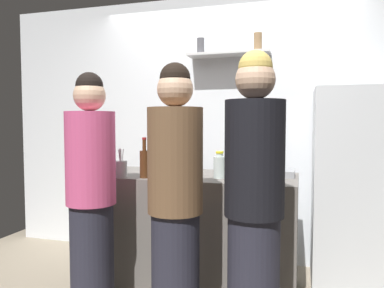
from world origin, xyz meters
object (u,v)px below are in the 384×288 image
(baking_pan, at_px, (273,173))
(person_brown_jacket, at_px, (175,205))
(refrigerator, at_px, (356,189))
(utensil_holder, at_px, (121,169))
(water_bottle_plastic, at_px, (220,166))
(person_blonde, at_px, (254,207))
(wine_bottle_pale_glass, at_px, (240,158))
(person_pink_top, at_px, (91,197))
(wine_bottle_amber_glass, at_px, (144,163))

(baking_pan, xyz_separation_m, person_brown_jacket, (-0.52, -0.87, -0.10))
(refrigerator, xyz_separation_m, utensil_holder, (-1.78, -0.65, 0.18))
(person_brown_jacket, bearing_deg, refrigerator, -37.33)
(utensil_holder, height_order, water_bottle_plastic, utensil_holder)
(person_blonde, bearing_deg, baking_pan, 111.69)
(refrigerator, height_order, person_brown_jacket, person_brown_jacket)
(wine_bottle_pale_glass, xyz_separation_m, person_brown_jacket, (-0.24, -0.97, -0.20))
(water_bottle_plastic, height_order, person_brown_jacket, person_brown_jacket)
(person_pink_top, bearing_deg, person_blonde, -64.81)
(refrigerator, height_order, wine_bottle_pale_glass, refrigerator)
(person_brown_jacket, bearing_deg, person_pink_top, 90.32)
(refrigerator, distance_m, person_brown_jacket, 1.62)
(utensil_holder, height_order, person_pink_top, person_pink_top)
(wine_bottle_amber_glass, bearing_deg, person_pink_top, -122.17)
(water_bottle_plastic, relative_size, person_pink_top, 0.12)
(wine_bottle_pale_glass, bearing_deg, refrigerator, 8.74)
(water_bottle_plastic, bearing_deg, person_brown_jacket, -102.65)
(refrigerator, relative_size, wine_bottle_pale_glass, 4.98)
(utensil_holder, relative_size, person_blonde, 0.13)
(wine_bottle_pale_glass, height_order, water_bottle_plastic, wine_bottle_pale_glass)
(person_brown_jacket, bearing_deg, water_bottle_plastic, -3.53)
(refrigerator, relative_size, person_blonde, 0.93)
(wine_bottle_amber_glass, distance_m, person_pink_top, 0.49)
(water_bottle_plastic, relative_size, person_brown_jacket, 0.12)
(wine_bottle_pale_glass, bearing_deg, wine_bottle_amber_glass, -142.97)
(baking_pan, height_order, water_bottle_plastic, water_bottle_plastic)
(wine_bottle_pale_glass, bearing_deg, person_brown_jacket, -104.11)
(water_bottle_plastic, distance_m, person_blonde, 0.75)
(refrigerator, xyz_separation_m, wine_bottle_pale_glass, (-0.93, -0.14, 0.24))
(baking_pan, height_order, utensil_holder, utensil_holder)
(refrigerator, height_order, water_bottle_plastic, refrigerator)
(baking_pan, relative_size, person_blonde, 0.19)
(water_bottle_plastic, height_order, person_blonde, person_blonde)
(wine_bottle_amber_glass, distance_m, person_blonde, 1.04)
(person_brown_jacket, height_order, person_blonde, person_blonde)
(refrigerator, bearing_deg, water_bottle_plastic, -154.79)
(water_bottle_plastic, distance_m, person_pink_top, 0.97)
(wine_bottle_amber_glass, relative_size, person_pink_top, 0.18)
(refrigerator, bearing_deg, person_brown_jacket, -136.44)
(water_bottle_plastic, bearing_deg, person_pink_top, -146.24)
(refrigerator, distance_m, wine_bottle_amber_glass, 1.73)
(person_pink_top, bearing_deg, person_brown_jacket, -67.29)
(baking_pan, distance_m, water_bottle_plastic, 0.46)
(refrigerator, height_order, person_blonde, person_blonde)
(utensil_holder, bearing_deg, water_bottle_plastic, 12.69)
(baking_pan, bearing_deg, refrigerator, 20.52)
(wine_bottle_amber_glass, bearing_deg, utensil_holder, -175.83)
(baking_pan, distance_m, utensil_holder, 1.20)
(baking_pan, bearing_deg, person_pink_top, -146.68)
(baking_pan, height_order, person_blonde, person_blonde)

